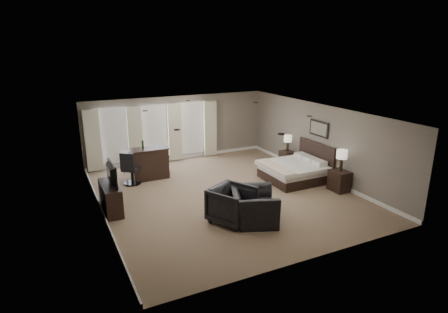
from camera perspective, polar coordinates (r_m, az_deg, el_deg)
name	(u,v)px	position (r m, az deg, el deg)	size (l,w,h in m)	color
room	(224,154)	(11.55, -0.02, 0.31)	(7.60, 8.60, 2.64)	#76614B
window_bay	(155,134)	(14.96, -10.45, 3.46)	(5.25, 0.20, 2.30)	silver
bed	(291,164)	(13.07, 10.12, -1.08)	(1.97, 1.88, 1.25)	silver
nightstand_near	(339,181)	(12.67, 17.18, -3.56)	(0.50, 0.61, 0.67)	black
nightstand_far	(287,158)	(14.79, 9.56, -0.30)	(0.44, 0.54, 0.59)	black
lamp_near	(341,161)	(12.45, 17.45, -0.60)	(0.34, 0.34, 0.70)	beige
lamp_far	(288,143)	(14.62, 9.68, 2.00)	(0.31, 0.31, 0.63)	beige
wall_art	(319,129)	(13.46, 14.24, 4.14)	(0.04, 0.96, 0.56)	slate
dresser	(111,198)	(11.10, -16.89, -6.06)	(0.45, 1.38, 0.80)	black
tv	(109,182)	(10.93, -17.10, -3.77)	(1.10, 0.64, 0.14)	black
armchair_near	(254,201)	(10.01, 4.57, -6.77)	(1.33, 0.87, 1.17)	black
armchair_far	(232,203)	(9.98, 1.25, -7.09)	(1.04, 0.97, 1.07)	black
bar_counter	(150,163)	(13.39, -11.24, -1.02)	(1.28, 0.66, 1.11)	black
bar_stool_left	(126,162)	(14.31, -14.73, -0.80)	(0.37, 0.37, 0.78)	black
bar_stool_right	(165,165)	(13.73, -8.91, -1.33)	(0.34, 0.34, 0.71)	black
desk_chair	(131,168)	(12.98, -13.92, -1.67)	(0.59, 0.59, 1.16)	black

